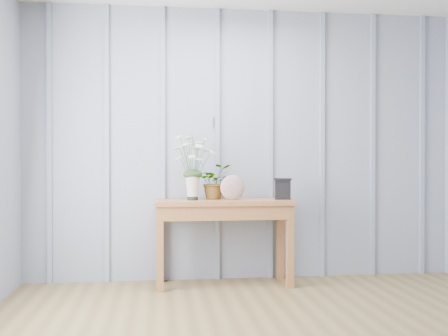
{
  "coord_description": "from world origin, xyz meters",
  "views": [
    {
      "loc": [
        -0.79,
        -2.57,
        1.08
      ],
      "look_at": [
        -0.22,
        1.94,
        1.03
      ],
      "focal_mm": 42.0,
      "sensor_mm": 36.0,
      "label": 1
    }
  ],
  "objects": [
    {
      "name": "room_shell",
      "position": [
        -0.0,
        0.92,
        1.99
      ],
      "size": [
        4.0,
        4.5,
        2.5
      ],
      "color": "#9099AF",
      "rests_on": "ground"
    },
    {
      "name": "sideboard",
      "position": [
        -0.22,
        1.99,
        0.64
      ],
      "size": [
        1.2,
        0.45,
        0.75
      ],
      "color": "#965B32",
      "rests_on": "ground"
    },
    {
      "name": "daisy_vase",
      "position": [
        -0.49,
        1.99,
        1.11
      ],
      "size": [
        0.41,
        0.31,
        0.58
      ],
      "color": "black",
      "rests_on": "sideboard"
    },
    {
      "name": "spider_plant",
      "position": [
        -0.29,
        2.09,
        0.91
      ],
      "size": [
        0.33,
        0.31,
        0.31
      ],
      "primitive_type": "imported",
      "rotation": [
        0.0,
        0.0,
        0.25
      ],
      "color": "#233A1A",
      "rests_on": "sideboard"
    },
    {
      "name": "felt_disc_vessel",
      "position": [
        -0.15,
        1.96,
        0.86
      ],
      "size": [
        0.22,
        0.09,
        0.22
      ],
      "primitive_type": "ellipsoid",
      "rotation": [
        0.0,
        0.0,
        0.11
      ],
      "color": "#7E4351",
      "rests_on": "sideboard"
    },
    {
      "name": "carved_box",
      "position": [
        0.31,
        1.97,
        0.85
      ],
      "size": [
        0.18,
        0.15,
        0.19
      ],
      "color": "black",
      "rests_on": "sideboard"
    }
  ]
}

